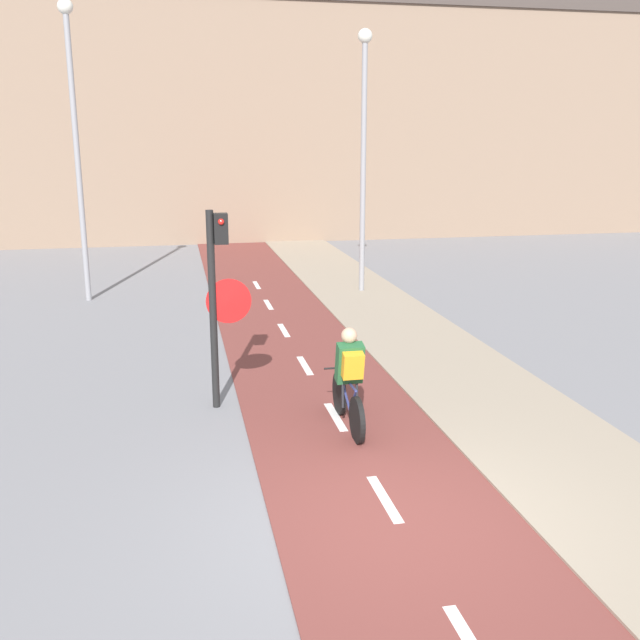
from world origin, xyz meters
The scene contains 8 objects.
ground_plane centered at (0.00, 0.00, 0.00)m, with size 120.00×120.00×0.00m, color gray.
bike_lane centered at (0.00, 0.01, 0.01)m, with size 2.65×60.00×0.02m.
sidewalk_strip centered at (2.53, 0.00, 0.03)m, with size 2.40×60.00×0.05m.
building_row_background centered at (0.00, 24.12, 4.78)m, with size 60.00×5.20×9.54m.
traffic_light_pole centered at (-1.59, 3.82, 1.85)m, with size 0.67×0.25×2.98m.
street_lamp_far centered at (-4.40, 12.02, 4.33)m, with size 0.36×0.36×7.12m.
street_lamp_sidewalk centered at (2.66, 11.61, 4.06)m, with size 0.36×0.36×6.62m.
cyclist_near centered at (0.09, 2.57, 0.71)m, with size 0.46×1.69×1.47m.
Camera 1 is at (-2.16, -6.49, 3.93)m, focal length 40.00 mm.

